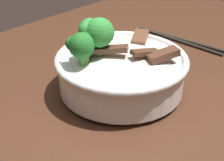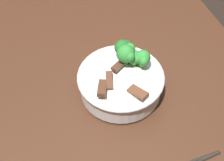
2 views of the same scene
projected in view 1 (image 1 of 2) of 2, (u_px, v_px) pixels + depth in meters
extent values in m
cube|color=#472819|center=(148.00, 100.00, 1.34)|extent=(0.06, 0.06, 0.77)
cylinder|color=white|center=(121.00, 89.00, 0.58)|extent=(0.10, 0.10, 0.01)
cylinder|color=white|center=(121.00, 73.00, 0.56)|extent=(0.21, 0.21, 0.06)
torus|color=white|center=(122.00, 59.00, 0.55)|extent=(0.22, 0.22, 0.01)
ellipsoid|color=white|center=(121.00, 66.00, 0.55)|extent=(0.20, 0.20, 0.05)
cube|color=#563323|center=(163.00, 55.00, 0.52)|extent=(0.06, 0.04, 0.02)
cube|color=brown|center=(140.00, 37.00, 0.60)|extent=(0.06, 0.05, 0.01)
cube|color=#563323|center=(107.00, 49.00, 0.53)|extent=(0.05, 0.07, 0.02)
cube|color=#563323|center=(145.00, 52.00, 0.53)|extent=(0.05, 0.03, 0.02)
cylinder|color=#7AB256|center=(100.00, 50.00, 0.53)|extent=(0.01, 0.01, 0.03)
sphere|color=green|center=(100.00, 32.00, 0.52)|extent=(0.05, 0.05, 0.05)
sphere|color=green|center=(104.00, 27.00, 0.53)|extent=(0.02, 0.02, 0.02)
sphere|color=green|center=(87.00, 31.00, 0.52)|extent=(0.03, 0.03, 0.03)
cylinder|color=#5B9947|center=(85.00, 55.00, 0.52)|extent=(0.01, 0.01, 0.03)
sphere|color=#1E6023|center=(84.00, 42.00, 0.51)|extent=(0.03, 0.03, 0.03)
sphere|color=#1E6023|center=(89.00, 38.00, 0.51)|extent=(0.02, 0.02, 0.02)
sphere|color=#1E6023|center=(78.00, 40.00, 0.51)|extent=(0.02, 0.02, 0.02)
cylinder|color=#5B9947|center=(90.00, 42.00, 0.57)|extent=(0.02, 0.02, 0.02)
sphere|color=green|center=(90.00, 29.00, 0.56)|extent=(0.04, 0.04, 0.04)
sphere|color=green|center=(97.00, 27.00, 0.56)|extent=(0.02, 0.02, 0.02)
sphere|color=green|center=(84.00, 28.00, 0.56)|extent=(0.02, 0.02, 0.02)
cylinder|color=#6BA84C|center=(93.00, 48.00, 0.55)|extent=(0.02, 0.02, 0.02)
sphere|color=#2D8433|center=(93.00, 36.00, 0.54)|extent=(0.04, 0.04, 0.04)
sphere|color=#2D8433|center=(97.00, 31.00, 0.55)|extent=(0.02, 0.02, 0.02)
sphere|color=#2D8433|center=(87.00, 36.00, 0.55)|extent=(0.02, 0.02, 0.02)
cylinder|color=#5B9947|center=(82.00, 59.00, 0.52)|extent=(0.01, 0.01, 0.02)
sphere|color=#237028|center=(82.00, 46.00, 0.51)|extent=(0.04, 0.04, 0.04)
sphere|color=#237028|center=(89.00, 41.00, 0.51)|extent=(0.02, 0.02, 0.02)
sphere|color=#237028|center=(73.00, 44.00, 0.51)|extent=(0.02, 0.02, 0.02)
cylinder|color=#28231E|center=(180.00, 39.00, 0.77)|extent=(0.03, 0.22, 0.01)
cylinder|color=#28231E|center=(178.00, 41.00, 0.76)|extent=(0.01, 0.22, 0.01)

